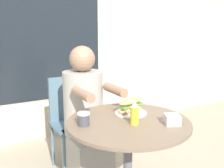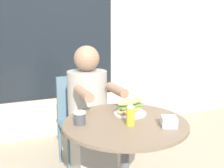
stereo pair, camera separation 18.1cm
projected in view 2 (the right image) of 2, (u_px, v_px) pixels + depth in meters
name	position (u px, v px, depth m)	size (l,w,h in m)	color
storefront_wall	(60.00, 21.00, 3.07)	(8.00, 0.09, 2.80)	#B7A88E
cafe_table	(125.00, 149.00, 1.70)	(0.79, 0.79, 0.74)	brown
diner_chair	(78.00, 113.00, 2.51)	(0.39, 0.39, 0.87)	slate
seated_diner	(89.00, 125.00, 2.21)	(0.33, 0.59, 1.18)	gray
sandwich_on_plate	(130.00, 107.00, 1.80)	(0.22, 0.22, 0.11)	white
drink_cup	(80.00, 118.00, 1.61)	(0.07, 0.07, 0.08)	#424247
napkin_box	(169.00, 122.00, 1.57)	(0.12, 0.12, 0.06)	silver
condiment_bottle	(130.00, 114.00, 1.59)	(0.05, 0.05, 0.14)	gold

